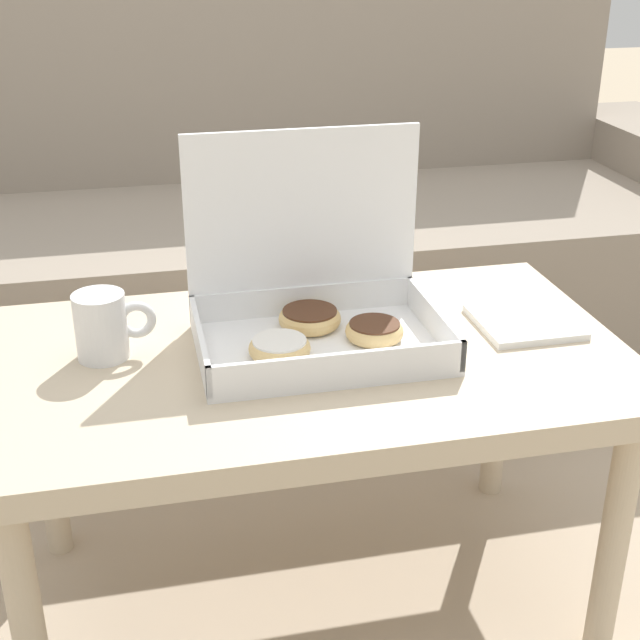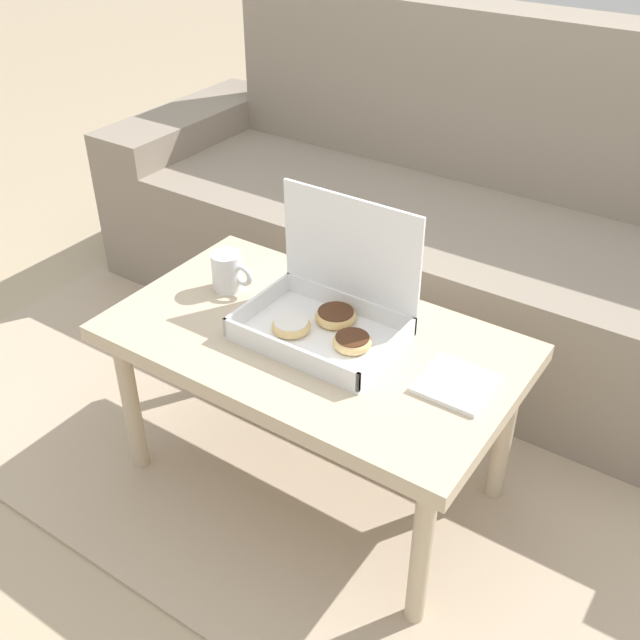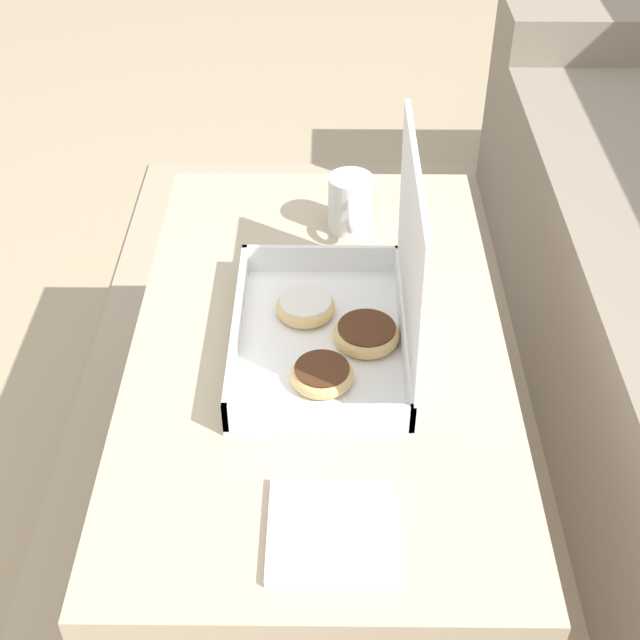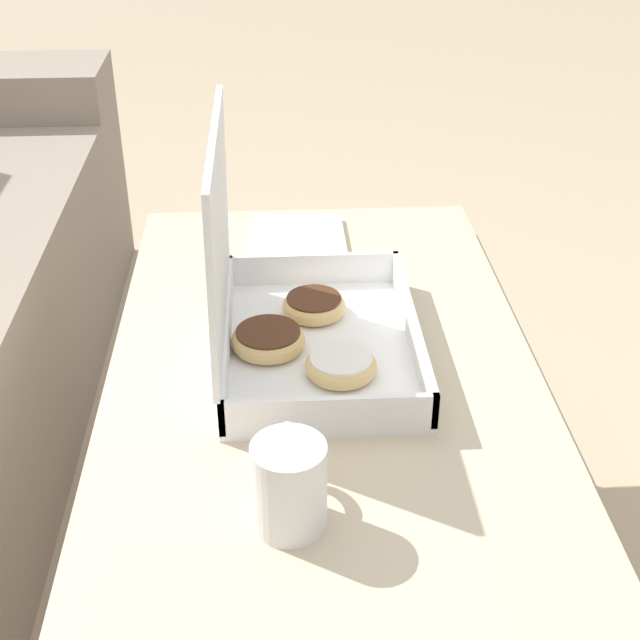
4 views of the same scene
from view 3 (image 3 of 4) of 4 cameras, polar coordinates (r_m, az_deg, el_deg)
name	(u,v)px [view 3 (image 3 of 4)]	position (r m, az deg, el deg)	size (l,w,h in m)	color
ground_plane	(371,532)	(1.68, 3.28, -13.41)	(12.00, 12.00, 0.00)	tan
area_rug	(535,532)	(1.72, 13.60, -13.04)	(2.65, 1.83, 0.01)	tan
coffee_table	(319,363)	(1.37, -0.09, -2.78)	(0.96, 0.56, 0.47)	#C6B293
pastry_box	(347,315)	(1.28, 1.72, 0.30)	(0.36, 0.26, 0.31)	white
coffee_mug	(350,204)	(1.54, 1.95, 7.44)	(0.12, 0.08, 0.10)	white
napkin_stack	(331,530)	(1.08, 0.71, -13.31)	(0.15, 0.15, 0.01)	white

